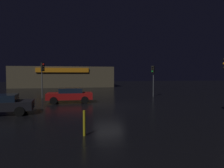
{
  "coord_description": "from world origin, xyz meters",
  "views": [
    {
      "loc": [
        -3.17,
        -17.15,
        2.74
      ],
      "look_at": [
        0.96,
        3.42,
        1.72
      ],
      "focal_mm": 32.23,
      "sensor_mm": 36.0,
      "label": 1
    }
  ],
  "objects_px": {
    "store_building": "(64,77)",
    "traffic_signal_main": "(43,72)",
    "car_far": "(70,95)",
    "traffic_signal_cross_left": "(153,73)"
  },
  "relations": [
    {
      "from": "traffic_signal_main",
      "to": "store_building",
      "type": "bearing_deg",
      "value": 86.17
    },
    {
      "from": "car_far",
      "to": "traffic_signal_cross_left",
      "type": "bearing_deg",
      "value": 18.69
    },
    {
      "from": "traffic_signal_main",
      "to": "traffic_signal_cross_left",
      "type": "height_order",
      "value": "traffic_signal_main"
    },
    {
      "from": "traffic_signal_main",
      "to": "car_far",
      "type": "distance_m",
      "value": 5.68
    },
    {
      "from": "store_building",
      "to": "car_far",
      "type": "xyz_separation_m",
      "value": [
        1.56,
        -26.49,
        -1.4
      ]
    },
    {
      "from": "store_building",
      "to": "traffic_signal_main",
      "type": "distance_m",
      "value": 22.35
    },
    {
      "from": "traffic_signal_main",
      "to": "car_far",
      "type": "height_order",
      "value": "traffic_signal_main"
    },
    {
      "from": "store_building",
      "to": "traffic_signal_main",
      "type": "relative_size",
      "value": 5.19
    },
    {
      "from": "traffic_signal_main",
      "to": "car_far",
      "type": "bearing_deg",
      "value": -54.02
    },
    {
      "from": "traffic_signal_main",
      "to": "traffic_signal_cross_left",
      "type": "xyz_separation_m",
      "value": [
        12.96,
        -0.86,
        -0.14
      ]
    }
  ]
}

